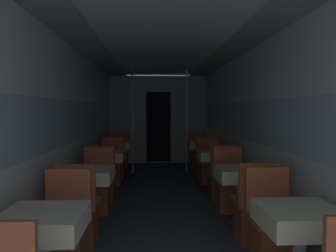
{
  "coord_description": "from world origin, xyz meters",
  "views": [
    {
      "loc": [
        -0.15,
        -1.32,
        1.43
      ],
      "look_at": [
        0.03,
        2.64,
        1.22
      ],
      "focal_mm": 35.0,
      "sensor_mm": 36.0,
      "label": 1
    }
  ],
  "objects_px": {
    "dining_table_left_1": "(89,178)",
    "chair_right_far_3": "(197,157)",
    "chair_left_near_2": "(103,183)",
    "dining_table_right_0": "(300,223)",
    "dining_table_right_2": "(215,157)",
    "chair_right_far_2": "(209,169)",
    "chair_right_near_1": "(253,215)",
    "chair_right_far_0": "(273,236)",
    "chair_left_far_0": "(64,240)",
    "chair_right_near_2": "(221,182)",
    "support_pole_right_3": "(186,122)",
    "dining_table_right_3": "(201,146)",
    "dining_table_right_1": "(240,177)",
    "chair_right_near_3": "(205,164)",
    "dining_table_left_0": "(43,227)",
    "chair_right_far_1": "(230,190)",
    "chair_left_near_3": "(115,165)",
    "dining_table_left_3": "(118,147)",
    "chair_left_near_1": "(79,218)",
    "support_pole_left_3": "(132,122)",
    "chair_left_far_3": "(120,157)",
    "dining_table_left_2": "(107,158)",
    "chair_left_far_2": "(112,170)"
  },
  "relations": [
    {
      "from": "chair_left_far_3",
      "to": "dining_table_right_1",
      "type": "bearing_deg",
      "value": 115.75
    },
    {
      "from": "chair_right_far_0",
      "to": "chair_right_far_2",
      "type": "height_order",
      "value": "same"
    },
    {
      "from": "support_pole_right_3",
      "to": "dining_table_right_0",
      "type": "bearing_deg",
      "value": -86.23
    },
    {
      "from": "chair_right_near_1",
      "to": "chair_right_far_2",
      "type": "distance_m",
      "value": 2.74
    },
    {
      "from": "chair_left_far_2",
      "to": "chair_left_near_2",
      "type": "bearing_deg",
      "value": 90.0
    },
    {
      "from": "dining_table_right_0",
      "to": "chair_right_far_3",
      "type": "distance_m",
      "value": 5.51
    },
    {
      "from": "dining_table_left_3",
      "to": "chair_right_near_1",
      "type": "height_order",
      "value": "chair_right_near_1"
    },
    {
      "from": "chair_right_near_1",
      "to": "chair_right_near_2",
      "type": "relative_size",
      "value": 1.0
    },
    {
      "from": "chair_right_near_1",
      "to": "chair_right_far_2",
      "type": "relative_size",
      "value": 1.0
    },
    {
      "from": "dining_table_left_2",
      "to": "support_pole_left_3",
      "type": "height_order",
      "value": "support_pole_left_3"
    },
    {
      "from": "chair_left_near_1",
      "to": "support_pole_right_3",
      "type": "bearing_deg",
      "value": 68.33
    },
    {
      "from": "chair_right_far_1",
      "to": "support_pole_right_3",
      "type": "relative_size",
      "value": 0.38
    },
    {
      "from": "chair_left_far_2",
      "to": "chair_right_near_3",
      "type": "relative_size",
      "value": 1.0
    },
    {
      "from": "chair_left_far_0",
      "to": "dining_table_right_0",
      "type": "distance_m",
      "value": 1.96
    },
    {
      "from": "dining_table_left_1",
      "to": "chair_left_far_2",
      "type": "xyz_separation_m",
      "value": [
        0.0,
        2.2,
        -0.31
      ]
    },
    {
      "from": "chair_left_far_2",
      "to": "chair_left_far_3",
      "type": "xyz_separation_m",
      "value": [
        0.0,
        1.65,
        0.0
      ]
    },
    {
      "from": "chair_left_far_0",
      "to": "chair_right_near_2",
      "type": "height_order",
      "value": "same"
    },
    {
      "from": "dining_table_right_1",
      "to": "chair_left_far_0",
      "type": "bearing_deg",
      "value": -149.11
    },
    {
      "from": "dining_table_left_0",
      "to": "dining_table_right_2",
      "type": "xyz_separation_m",
      "value": [
        1.86,
        3.31,
        0.0
      ]
    },
    {
      "from": "chair_left_far_0",
      "to": "dining_table_right_1",
      "type": "distance_m",
      "value": 2.19
    },
    {
      "from": "dining_table_left_2",
      "to": "dining_table_right_2",
      "type": "xyz_separation_m",
      "value": [
        1.86,
        0.0,
        0.0
      ]
    },
    {
      "from": "dining_table_right_1",
      "to": "chair_left_near_3",
      "type": "bearing_deg",
      "value": 123.89
    },
    {
      "from": "support_pole_right_3",
      "to": "chair_left_near_3",
      "type": "bearing_deg",
      "value": -160.46
    },
    {
      "from": "dining_table_right_3",
      "to": "chair_left_far_3",
      "type": "bearing_deg",
      "value": 163.71
    },
    {
      "from": "dining_table_right_2",
      "to": "chair_right_far_2",
      "type": "distance_m",
      "value": 0.62
    },
    {
      "from": "chair_right_far_2",
      "to": "support_pole_right_3",
      "type": "xyz_separation_m",
      "value": [
        -0.33,
        1.11,
        0.87
      ]
    },
    {
      "from": "chair_left_far_0",
      "to": "dining_table_right_0",
      "type": "height_order",
      "value": "chair_left_far_0"
    },
    {
      "from": "chair_right_far_0",
      "to": "chair_right_far_3",
      "type": "bearing_deg",
      "value": -90.0
    },
    {
      "from": "chair_left_near_1",
      "to": "dining_table_right_3",
      "type": "xyz_separation_m",
      "value": [
        1.86,
        3.85,
        0.31
      ]
    },
    {
      "from": "dining_table_right_0",
      "to": "dining_table_right_2",
      "type": "height_order",
      "value": "same"
    },
    {
      "from": "chair_left_far_0",
      "to": "dining_table_right_2",
      "type": "bearing_deg",
      "value": -123.89
    },
    {
      "from": "chair_left_far_0",
      "to": "chair_right_near_2",
      "type": "bearing_deg",
      "value": -129.89
    },
    {
      "from": "dining_table_left_0",
      "to": "dining_table_left_1",
      "type": "xyz_separation_m",
      "value": [
        0.0,
        1.65,
        0.0
      ]
    },
    {
      "from": "chair_left_near_3",
      "to": "chair_right_near_2",
      "type": "relative_size",
      "value": 1.0
    },
    {
      "from": "dining_table_right_1",
      "to": "chair_right_near_1",
      "type": "xyz_separation_m",
      "value": [
        -0.0,
        -0.54,
        -0.31
      ]
    },
    {
      "from": "chair_left_near_2",
      "to": "support_pole_left_3",
      "type": "xyz_separation_m",
      "value": [
        0.33,
        2.2,
        0.87
      ]
    },
    {
      "from": "chair_left_far_2",
      "to": "chair_right_near_1",
      "type": "bearing_deg",
      "value": 124.13
    },
    {
      "from": "chair_left_near_3",
      "to": "dining_table_right_0",
      "type": "relative_size",
      "value": 1.25
    },
    {
      "from": "dining_table_left_2",
      "to": "chair_left_far_3",
      "type": "relative_size",
      "value": 0.8
    },
    {
      "from": "chair_left_near_2",
      "to": "dining_table_right_0",
      "type": "height_order",
      "value": "chair_left_near_2"
    },
    {
      "from": "support_pole_right_3",
      "to": "dining_table_right_3",
      "type": "bearing_deg",
      "value": 0.0
    },
    {
      "from": "dining_table_right_0",
      "to": "chair_right_near_3",
      "type": "height_order",
      "value": "chair_right_near_3"
    },
    {
      "from": "dining_table_left_1",
      "to": "dining_table_left_3",
      "type": "bearing_deg",
      "value": 90.0
    },
    {
      "from": "chair_right_far_1",
      "to": "dining_table_right_1",
      "type": "bearing_deg",
      "value": 90.0
    },
    {
      "from": "dining_table_left_3",
      "to": "dining_table_right_2",
      "type": "xyz_separation_m",
      "value": [
        1.86,
        -1.65,
        0.0
      ]
    },
    {
      "from": "chair_left_near_2",
      "to": "chair_right_near_2",
      "type": "distance_m",
      "value": 1.86
    },
    {
      "from": "chair_right_far_2",
      "to": "dining_table_right_1",
      "type": "bearing_deg",
      "value": 90.0
    },
    {
      "from": "dining_table_left_1",
      "to": "chair_right_far_3",
      "type": "height_order",
      "value": "chair_right_far_3"
    },
    {
      "from": "chair_left_near_2",
      "to": "dining_table_right_0",
      "type": "xyz_separation_m",
      "value": [
        1.86,
        -2.76,
        0.31
      ]
    },
    {
      "from": "chair_left_far_3",
      "to": "support_pole_right_3",
      "type": "relative_size",
      "value": 0.38
    }
  ]
}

